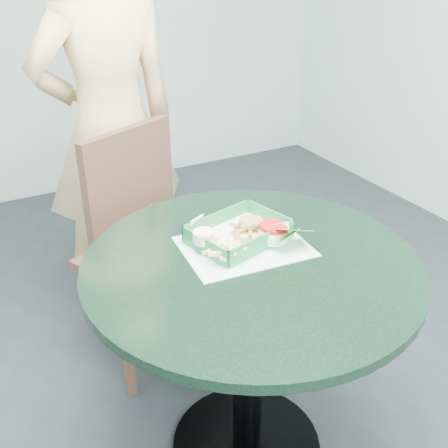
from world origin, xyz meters
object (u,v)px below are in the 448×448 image
food_basket (239,241)px  diner_person (107,97)px  crab_sandwich (250,233)px  sauce_ramekin (200,238)px  dining_chair (143,231)px  cafe_table (250,313)px

food_basket → diner_person: bearing=95.8°
crab_sandwich → sauce_ramekin: size_ratio=1.64×
dining_chair → food_basket: (0.09, -0.61, 0.23)m
dining_chair → crab_sandwich: (0.12, -0.63, 0.27)m
diner_person → sauce_ramekin: (-0.03, -0.91, -0.20)m
sauce_ramekin → cafe_table: bearing=-53.7°
dining_chair → diner_person: 0.57m
food_basket → crab_sandwich: bearing=-35.5°
cafe_table → diner_person: (-0.07, 1.04, 0.43)m
food_basket → sauce_ramekin: (-0.12, 0.02, 0.03)m
dining_chair → food_basket: dining_chair is taller
cafe_table → sauce_ramekin: sauce_ramekin is taller
cafe_table → diner_person: bearing=93.9°
food_basket → sauce_ramekin: bearing=170.1°
crab_sandwich → dining_chair: bearing=101.1°
crab_sandwich → food_basket: bearing=144.5°
dining_chair → crab_sandwich: 0.69m
sauce_ramekin → dining_chair: bearing=87.5°
cafe_table → food_basket: food_basket is taller
sauce_ramekin → crab_sandwich: bearing=-15.5°
crab_sandwich → cafe_table: bearing=-118.6°
sauce_ramekin → food_basket: bearing=-9.9°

